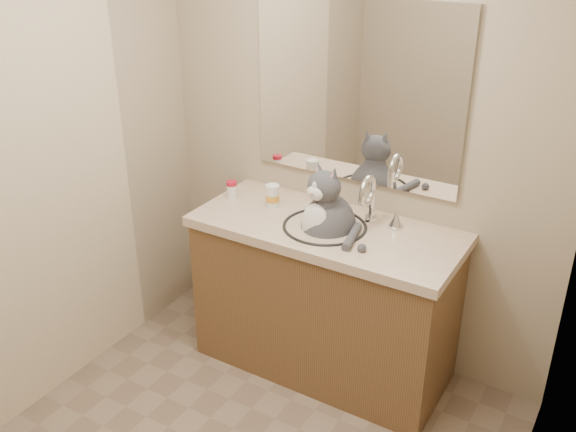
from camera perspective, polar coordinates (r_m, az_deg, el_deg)
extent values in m
cube|color=tan|center=(3.26, 6.01, 6.67)|extent=(2.20, 0.01, 2.40)
cube|color=tan|center=(1.89, 20.18, -10.33)|extent=(0.01, 2.50, 2.40)
cube|color=brown|center=(3.38, 3.25, -7.64)|extent=(1.30, 0.55, 0.80)
cube|color=beige|center=(3.17, 3.44, -1.21)|extent=(1.34, 0.59, 0.05)
torus|color=black|center=(3.14, 3.28, -0.92)|extent=(0.42, 0.42, 0.02)
ellipsoid|color=white|center=(3.18, 3.25, -2.16)|extent=(0.40, 0.40, 0.15)
cylinder|color=silver|center=(3.17, 7.48, 1.14)|extent=(0.03, 0.03, 0.18)
torus|color=silver|center=(3.08, 7.08, 2.23)|extent=(0.03, 0.16, 0.16)
cone|color=silver|center=(3.15, 9.58, -0.20)|extent=(0.06, 0.06, 0.08)
cube|color=white|center=(3.17, 6.06, 10.83)|extent=(1.10, 0.02, 0.90)
cube|color=beige|center=(3.13, -21.68, 0.05)|extent=(0.01, 1.20, 1.90)
ellipsoid|color=#4B4B51|center=(3.16, 3.62, -1.19)|extent=(0.33, 0.35, 0.36)
ellipsoid|color=white|center=(3.07, 2.46, -0.86)|extent=(0.16, 0.11, 0.23)
ellipsoid|color=#4B4B51|center=(3.03, 3.23, 2.62)|extent=(0.19, 0.18, 0.16)
ellipsoid|color=white|center=(2.99, 2.40, 2.02)|extent=(0.09, 0.06, 0.07)
sphere|color=#D88C8C|center=(2.97, 2.08, 2.00)|extent=(0.02, 0.02, 0.02)
cone|color=#4B4B51|center=(3.04, 2.75, 4.21)|extent=(0.08, 0.07, 0.08)
cone|color=#4B4B51|center=(2.98, 4.09, 3.75)|extent=(0.08, 0.07, 0.08)
cylinder|color=#4B4B51|center=(3.02, 5.71, -1.85)|extent=(0.09, 0.24, 0.04)
cylinder|color=white|center=(3.45, -5.01, 2.18)|extent=(0.07, 0.07, 0.07)
cylinder|color=#B01228|center=(3.43, -5.04, 2.91)|extent=(0.07, 0.07, 0.02)
cylinder|color=white|center=(3.33, -1.37, 1.62)|extent=(0.09, 0.09, 0.10)
cylinder|color=orange|center=(3.33, -1.37, 1.62)|extent=(0.09, 0.09, 0.04)
cylinder|color=white|center=(3.31, -1.38, 2.57)|extent=(0.09, 0.09, 0.02)
cylinder|color=gray|center=(3.34, -1.27, 1.47)|extent=(0.06, 0.06, 0.07)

